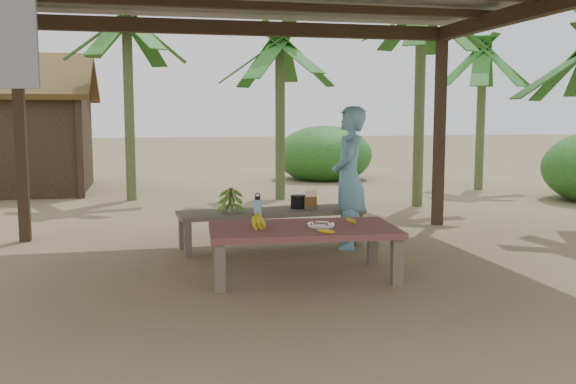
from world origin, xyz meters
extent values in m
plane|color=brown|center=(0.00, 0.00, 0.00)|extent=(80.00, 80.00, 0.00)
cube|color=black|center=(-2.80, 2.30, 1.35)|extent=(0.13, 0.13, 2.70)
cube|color=black|center=(2.80, 2.30, 1.35)|extent=(0.13, 0.13, 2.70)
cube|color=black|center=(0.00, 2.30, 2.70)|extent=(5.80, 0.14, 0.18)
cube|color=black|center=(2.80, 0.00, 2.70)|extent=(0.14, 4.80, 0.18)
cube|color=brown|center=(-0.68, -0.56, 0.22)|extent=(0.11, 0.11, 0.44)
cube|color=brown|center=(0.96, -0.69, 0.22)|extent=(0.11, 0.11, 0.44)
cube|color=brown|center=(-0.61, 0.28, 0.22)|extent=(0.11, 0.11, 0.44)
cube|color=brown|center=(1.02, 0.14, 0.22)|extent=(0.11, 0.11, 0.44)
cube|color=maroon|center=(0.17, -0.21, 0.47)|extent=(1.87, 1.14, 0.06)
cube|color=brown|center=(-0.86, 0.94, 0.20)|extent=(0.09, 0.09, 0.40)
cube|color=brown|center=(1.19, 1.09, 0.20)|extent=(0.09, 0.09, 0.40)
cube|color=brown|center=(-0.90, 1.40, 0.20)|extent=(0.09, 0.09, 0.40)
cube|color=brown|center=(1.16, 1.55, 0.20)|extent=(0.09, 0.09, 0.40)
cube|color=brown|center=(0.15, 1.24, 0.42)|extent=(2.24, 0.76, 0.05)
cylinder|color=white|center=(0.34, -0.25, 0.51)|extent=(0.25, 0.25, 0.01)
cylinder|color=white|center=(0.34, -0.25, 0.52)|extent=(0.27, 0.27, 0.02)
cube|color=brown|center=(0.34, -0.25, 0.53)|extent=(0.15, 0.12, 0.02)
ellipsoid|color=yellow|center=(0.29, -0.61, 0.52)|extent=(0.17, 0.10, 0.04)
ellipsoid|color=yellow|center=(0.70, -0.10, 0.52)|extent=(0.09, 0.16, 0.04)
cylinder|color=#42A4D0|center=(-0.21, 0.16, 0.62)|extent=(0.08, 0.08, 0.23)
cylinder|color=black|center=(-0.21, 0.16, 0.75)|extent=(0.06, 0.06, 0.03)
torus|color=black|center=(-0.21, 0.16, 0.78)|extent=(0.05, 0.01, 0.05)
cylinder|color=black|center=(0.49, 1.32, 0.53)|extent=(0.18, 0.18, 0.15)
imported|color=#6AAAC8|center=(1.05, 1.04, 0.84)|extent=(0.57, 0.71, 1.68)
cylinder|color=#596638|center=(3.30, 4.12, 1.71)|extent=(0.18, 0.18, 3.41)
cylinder|color=#596638|center=(1.16, 5.54, 1.47)|extent=(0.18, 0.18, 2.95)
cylinder|color=#596638|center=(-1.57, 6.00, 1.68)|extent=(0.18, 0.18, 3.36)
cylinder|color=#596638|center=(5.61, 6.18, 1.47)|extent=(0.18, 0.18, 2.94)
camera|label=1|loc=(-1.31, -6.17, 1.58)|focal=40.00mm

